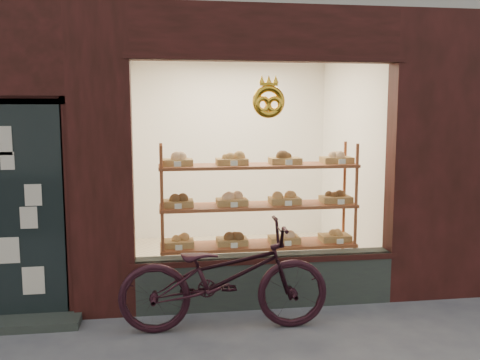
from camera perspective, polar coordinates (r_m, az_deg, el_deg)
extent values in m
cube|color=#272928|center=(5.77, 2.72, -10.63)|extent=(2.70, 0.25, 0.55)
cube|color=black|center=(5.57, -22.69, -3.12)|extent=(0.90, 0.04, 2.15)
cube|color=#272928|center=(5.70, -22.53, -13.95)|extent=(1.15, 0.35, 0.08)
torus|color=yellow|center=(5.38, 3.07, 8.36)|extent=(0.33, 0.07, 0.33)
cube|color=brown|center=(6.23, 1.93, -11.39)|extent=(2.20, 0.45, 0.04)
cube|color=brown|center=(6.09, 1.95, -6.93)|extent=(2.20, 0.45, 0.03)
cube|color=brown|center=(5.99, 1.97, -2.77)|extent=(2.20, 0.45, 0.04)
cube|color=brown|center=(5.93, 1.99, 1.52)|extent=(2.20, 0.45, 0.04)
cylinder|color=brown|center=(5.73, -8.28, -4.85)|extent=(0.04, 0.04, 1.70)
cylinder|color=brown|center=(6.12, 12.22, -4.14)|extent=(0.04, 0.04, 1.70)
cylinder|color=brown|center=(6.11, -8.31, -4.07)|extent=(0.04, 0.04, 1.70)
cylinder|color=brown|center=(6.48, 11.00, -3.46)|extent=(0.04, 0.04, 1.70)
cube|color=olive|center=(5.98, -6.61, -6.73)|extent=(0.34, 0.24, 0.07)
sphere|color=#B98C44|center=(5.96, -6.62, -5.94)|extent=(0.11, 0.11, 0.11)
cube|color=white|center=(5.80, -6.55, -7.18)|extent=(0.07, 0.01, 0.05)
cube|color=olive|center=(6.03, -0.87, -6.56)|extent=(0.34, 0.24, 0.07)
sphere|color=brown|center=(6.01, -0.87, -5.78)|extent=(0.11, 0.11, 0.11)
cube|color=white|center=(5.85, -0.62, -7.00)|extent=(0.08, 0.01, 0.05)
cube|color=olive|center=(6.14, 4.73, -6.34)|extent=(0.34, 0.24, 0.07)
sphere|color=#DAAD76|center=(6.12, 4.73, -5.56)|extent=(0.11, 0.11, 0.11)
cube|color=white|center=(5.96, 5.14, -6.76)|extent=(0.07, 0.01, 0.05)
cube|color=olive|center=(6.30, 10.07, -6.06)|extent=(0.34, 0.24, 0.07)
sphere|color=#B98C44|center=(6.28, 10.09, -5.31)|extent=(0.11, 0.11, 0.11)
cube|color=white|center=(6.13, 10.63, -6.46)|extent=(0.08, 0.01, 0.05)
cube|color=olive|center=(5.89, -6.68, -2.48)|extent=(0.34, 0.24, 0.07)
sphere|color=brown|center=(5.87, -6.69, -1.67)|extent=(0.11, 0.11, 0.11)
cube|color=white|center=(5.71, -6.61, -2.81)|extent=(0.07, 0.01, 0.06)
cube|color=olive|center=(5.94, -0.88, -2.35)|extent=(0.34, 0.24, 0.07)
sphere|color=#DAAD76|center=(5.92, -0.88, -1.54)|extent=(0.11, 0.11, 0.11)
cube|color=white|center=(5.76, -0.63, -2.66)|extent=(0.08, 0.01, 0.06)
cube|color=olive|center=(6.05, 4.77, -2.19)|extent=(0.34, 0.24, 0.07)
sphere|color=#B98C44|center=(6.03, 4.78, -1.40)|extent=(0.11, 0.11, 0.11)
cube|color=white|center=(5.87, 5.19, -2.50)|extent=(0.07, 0.01, 0.06)
cube|color=olive|center=(6.21, 10.17, -2.02)|extent=(0.34, 0.24, 0.07)
sphere|color=brown|center=(6.20, 10.19, -1.25)|extent=(0.11, 0.11, 0.11)
cube|color=white|center=(6.04, 10.73, -2.31)|extent=(0.08, 0.01, 0.06)
cube|color=olive|center=(5.83, -6.75, 1.88)|extent=(0.34, 0.24, 0.07)
sphere|color=#DAAD76|center=(5.82, -6.76, 2.71)|extent=(0.11, 0.11, 0.11)
cube|color=white|center=(5.64, -6.68, 1.69)|extent=(0.07, 0.01, 0.06)
cube|color=olive|center=(5.88, -0.89, 1.98)|extent=(0.34, 0.24, 0.07)
sphere|color=#B98C44|center=(5.87, -0.89, 2.80)|extent=(0.11, 0.11, 0.11)
cube|color=white|center=(5.69, -0.64, 1.80)|extent=(0.08, 0.01, 0.06)
cube|color=olive|center=(5.99, 4.82, 2.06)|extent=(0.34, 0.24, 0.07)
sphere|color=brown|center=(5.98, 4.83, 2.87)|extent=(0.11, 0.11, 0.11)
cube|color=white|center=(5.81, 5.24, 1.88)|extent=(0.07, 0.01, 0.06)
cube|color=olive|center=(6.15, 10.27, 2.11)|extent=(0.34, 0.24, 0.07)
sphere|color=#DAAD76|center=(6.14, 10.29, 2.90)|extent=(0.11, 0.11, 0.11)
cube|color=white|center=(5.98, 10.84, 1.94)|extent=(0.08, 0.01, 0.06)
imported|color=black|center=(5.09, -1.70, -10.26)|extent=(1.99, 0.75, 1.03)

